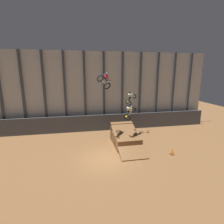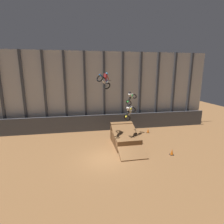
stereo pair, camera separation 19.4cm
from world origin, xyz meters
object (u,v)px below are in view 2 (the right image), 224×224
dirt_ramp (125,138)px  rider_bike_center_air (129,112)px  traffic_cone_near_ramp (148,131)px  rider_bike_right_air (131,98)px  traffic_cone_arena_edge (172,152)px  rider_bike_left_air (104,80)px

dirt_ramp → rider_bike_center_air: rider_bike_center_air is taller
dirt_ramp → traffic_cone_near_ramp: dirt_ramp is taller
rider_bike_right_air → traffic_cone_near_ramp: rider_bike_right_air is taller
dirt_ramp → traffic_cone_near_ramp: 4.95m
dirt_ramp → traffic_cone_arena_edge: size_ratio=9.58×
traffic_cone_near_ramp → traffic_cone_arena_edge: (-0.13, -6.29, 0.00)m
dirt_ramp → traffic_cone_arena_edge: bearing=-40.9°
rider_bike_left_air → traffic_cone_near_ramp: size_ratio=2.97×
dirt_ramp → rider_bike_left_air: bearing=-171.5°
traffic_cone_near_ramp → rider_bike_center_air: bearing=-135.5°
traffic_cone_near_ramp → traffic_cone_arena_edge: size_ratio=1.00×
traffic_cone_near_ramp → traffic_cone_arena_edge: same height
rider_bike_center_air → traffic_cone_near_ramp: size_ratio=3.00×
rider_bike_right_air → traffic_cone_arena_edge: bearing=-23.4°
rider_bike_center_air → traffic_cone_near_ramp: bearing=85.9°
rider_bike_right_air → traffic_cone_arena_edge: 7.88m
rider_bike_center_air → traffic_cone_near_ramp: rider_bike_center_air is taller
dirt_ramp → rider_bike_right_air: (1.44, 2.86, 3.95)m
rider_bike_left_air → traffic_cone_arena_edge: (6.00, -2.93, -6.65)m
dirt_ramp → rider_bike_right_air: 5.08m
dirt_ramp → rider_bike_right_air: bearing=63.3°
rider_bike_left_air → traffic_cone_near_ramp: bearing=71.1°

